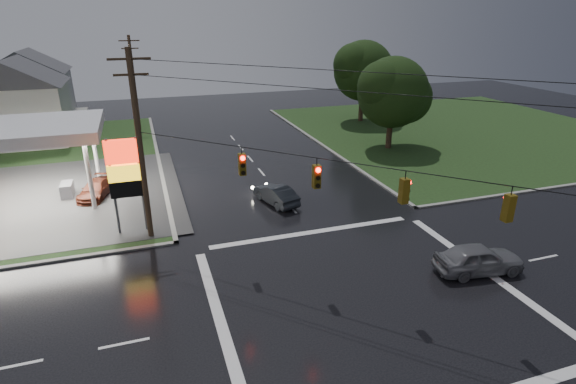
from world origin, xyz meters
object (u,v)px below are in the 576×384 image
object	(u,v)px
house_far	(30,85)
car_pump	(96,189)
pylon_sign	(125,171)
tree_ne_near	(394,93)
utility_pole_nw	(140,146)
utility_pole_n	(134,82)
car_crossing	(479,259)
car_north	(276,194)
tree_ne_far	(364,71)
house_near	(18,100)

from	to	relation	value
house_far	car_pump	xyz separation A→B (m)	(8.95, -30.57, -3.80)
pylon_sign	tree_ne_near	xyz separation A→B (m)	(24.64, 11.49, 1.55)
tree_ne_near	car_pump	distance (m)	27.96
tree_ne_near	car_pump	world-z (taller)	tree_ne_near
utility_pole_nw	tree_ne_near	size ratio (longest dim) A/B	1.22
utility_pole_nw	utility_pole_n	bearing A→B (deg)	90.00
house_far	utility_pole_n	bearing A→B (deg)	-38.77
house_far	car_crossing	xyz separation A→B (m)	(28.46, -48.00, -3.62)
pylon_sign	house_far	size ratio (longest dim) A/B	0.54
utility_pole_nw	tree_ne_near	world-z (taller)	utility_pole_nw
utility_pole_n	car_pump	size ratio (longest dim) A/B	2.50
utility_pole_nw	car_crossing	size ratio (longest dim) A/B	2.40
pylon_sign	utility_pole_nw	xyz separation A→B (m)	(1.00, -1.00, 1.71)
utility_pole_n	car_north	world-z (taller)	utility_pole_n
house_far	car_north	world-z (taller)	house_far
tree_ne_near	car_pump	bearing A→B (deg)	-170.46
car_north	car_pump	distance (m)	13.31
pylon_sign	utility_pole_nw	bearing A→B (deg)	-45.00
tree_ne_far	utility_pole_n	bearing A→B (deg)	171.45
tree_ne_far	car_crossing	size ratio (longest dim) A/B	2.13
utility_pole_n	house_near	distance (m)	11.67
pylon_sign	tree_ne_near	bearing A→B (deg)	25.01
pylon_sign	utility_pole_nw	distance (m)	2.22
house_far	car_pump	distance (m)	32.08
tree_ne_near	car_crossing	bearing A→B (deg)	-109.15
utility_pole_n	car_crossing	world-z (taller)	utility_pole_n
utility_pole_n	tree_ne_near	xyz separation A→B (m)	(23.64, -16.01, 0.09)
house_near	house_far	xyz separation A→B (m)	(-1.00, 12.00, 0.00)
house_far	tree_ne_far	distance (m)	41.57
car_north	car_crossing	world-z (taller)	car_crossing
house_far	car_crossing	bearing A→B (deg)	-59.34
house_near	car_crossing	xyz separation A→B (m)	(27.46, -36.00, -3.62)
utility_pole_nw	pylon_sign	bearing A→B (deg)	135.00
car_crossing	car_pump	bearing A→B (deg)	55.97
car_north	house_far	bearing A→B (deg)	-75.44
pylon_sign	car_north	xyz separation A→B (m)	(9.70, 1.60, -3.33)
tree_ne_near	car_north	xyz separation A→B (m)	(-14.94, -9.89, -4.88)
pylon_sign	car_north	distance (m)	10.38
utility_pole_n	house_far	xyz separation A→B (m)	(-12.45, 10.00, -1.06)
house_far	tree_ne_far	xyz separation A→B (m)	(39.10, -14.01, 1.77)
tree_ne_far	car_north	size ratio (longest dim) A/B	2.37
car_crossing	pylon_sign	bearing A→B (deg)	66.07
car_pump	utility_pole_nw	bearing A→B (deg)	-49.32
house_far	car_pump	bearing A→B (deg)	-73.68
utility_pole_nw	tree_ne_near	distance (m)	26.74
house_near	pylon_sign	bearing A→B (deg)	-67.72
pylon_sign	car_crossing	size ratio (longest dim) A/B	1.31
pylon_sign	car_crossing	bearing A→B (deg)	-31.69
house_near	house_far	bearing A→B (deg)	94.76
utility_pole_n	tree_ne_far	distance (m)	26.96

